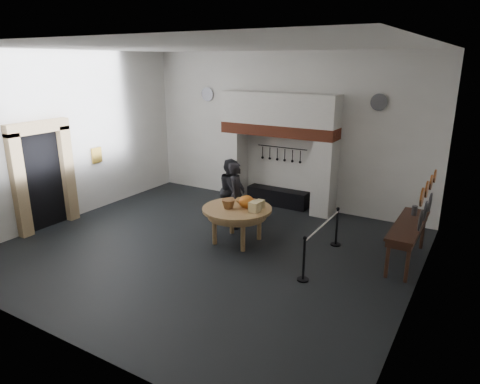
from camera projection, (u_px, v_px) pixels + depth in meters
The scene contains 39 objects.
floor at pixel (208, 249), 10.04m from camera, with size 9.00×8.00×0.02m, color black.
ceiling at pixel (203, 47), 8.72m from camera, with size 9.00×8.00×0.02m, color silver.
wall_back at pixel (284, 130), 12.66m from camera, with size 9.00×0.02×4.50m, color silver.
wall_front at pixel (44, 205), 6.10m from camera, with size 9.00×0.02×4.50m, color silver.
wall_left at pixel (70, 137), 11.58m from camera, with size 0.02×8.00×4.50m, color silver.
wall_right at pixel (425, 184), 7.18m from camera, with size 0.02×8.00×4.50m, color silver.
chimney_pier_left at pixel (235, 165), 13.44m from camera, with size 0.55×0.70×2.15m, color silver.
chimney_pier_right at pixel (325, 178), 12.00m from camera, with size 0.55×0.70×2.15m, color silver.
hearth_brick_band at pixel (279, 130), 12.36m from camera, with size 3.50×0.72×0.32m, color #9E442B.
chimney_hood at pixel (279, 109), 12.18m from camera, with size 3.50×0.70×0.90m, color silver.
iron_range at pixel (278, 197), 13.02m from camera, with size 1.90×0.45×0.50m, color black.
utensil_rail at pixel (282, 147), 12.75m from camera, with size 0.02×0.02×1.60m, color black.
door_recess at pixel (43, 181), 11.04m from camera, with size 0.04×1.10×2.50m, color black.
door_jamb_near at pixel (19, 186), 10.41m from camera, with size 0.22×0.30×2.60m, color tan.
door_jamb_far at pixel (68, 174), 11.56m from camera, with size 0.22×0.30×2.60m, color tan.
door_lintel at pixel (37, 127), 10.59m from camera, with size 0.22×1.70×0.30m, color tan.
wall_plaque at pixel (97, 155), 12.41m from camera, with size 0.05×0.34×0.44m, color gold.
work_table at pixel (237, 209), 10.19m from camera, with size 1.66×1.66×0.07m, color #AE7F52.
pumpkin at pixel (246, 202), 10.12m from camera, with size 0.36×0.36×0.31m, color orange.
cheese_block_big at pixel (254, 207), 9.86m from camera, with size 0.22×0.22×0.24m, color #E0C786.
cheese_block_small at pixel (260, 204), 10.12m from camera, with size 0.18×0.18×0.20m, color #D0BB7C.
wicker_basket at pixel (228, 204), 10.10m from camera, with size 0.32×0.32×0.22m, color olive.
bread_loaf at pixel (241, 200), 10.50m from camera, with size 0.31×0.18×0.13m, color olive.
visitor_near at pixel (236, 195), 11.09m from camera, with size 0.64×0.42×1.75m, color black.
visitor_far at pixel (231, 190), 11.62m from camera, with size 0.84×0.65×1.72m, color black.
side_table at pixel (409, 225), 9.14m from camera, with size 0.55×2.20×0.06m, color #3D2016.
pewter_jug at pixel (414, 210), 9.59m from camera, with size 0.12×0.12×0.22m, color #49494D.
copper_pan_a at pixel (422, 197), 7.45m from camera, with size 0.34×0.34×0.03m, color #C6662D.
copper_pan_b at pixel (427, 189), 7.90m from camera, with size 0.32×0.32×0.03m, color #C6662D.
copper_pan_c at pixel (431, 182), 8.35m from camera, with size 0.30×0.30×0.03m, color #C6662D.
copper_pan_d at pixel (435, 176), 8.80m from camera, with size 0.28×0.28×0.03m, color #C6662D.
pewter_plate_left at pixel (420, 220), 7.76m from camera, with size 0.40×0.40×0.03m, color #4C4C51.
pewter_plate_mid at pixel (426, 211), 8.25m from camera, with size 0.40×0.40×0.03m, color #4C4C51.
pewter_plate_right at pixel (430, 202), 8.75m from camera, with size 0.40×0.40×0.03m, color #4C4C51.
pewter_plate_back_left at pixel (207, 94), 13.67m from camera, with size 0.44×0.44×0.03m, color #4C4C51.
pewter_plate_back_right at pixel (379, 102), 11.03m from camera, with size 0.44×0.44×0.03m, color #4C4C51.
barrier_post_near at pixel (304, 260), 8.46m from camera, with size 0.05×0.05×0.90m, color black.
barrier_post_far at pixel (337, 228), 10.11m from camera, with size 0.05×0.05×0.90m, color black.
barrier_rope at pixel (323, 225), 9.17m from camera, with size 0.04×0.04×2.00m, color silver.
Camera 1 is at (5.36, -7.52, 4.23)m, focal length 32.00 mm.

